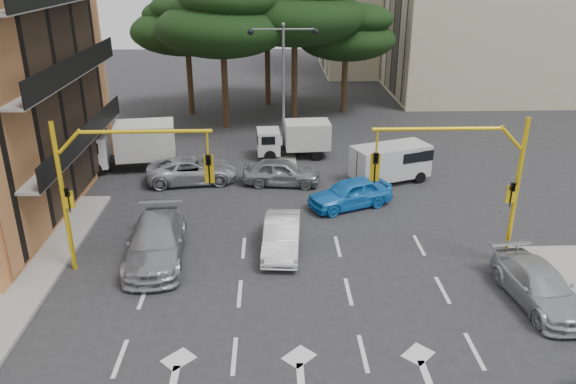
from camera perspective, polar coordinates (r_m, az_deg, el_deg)
name	(u,v)px	position (r m, az deg, el deg)	size (l,w,h in m)	color
ground	(294,293)	(20.93, 0.64, -10.18)	(120.00, 120.00, 0.00)	#28282B
median_strip	(284,152)	(35.42, -0.45, 4.11)	(1.40, 6.00, 0.15)	gray
pine_left_near	(223,18)	(39.82, -6.64, 17.14)	(9.15, 9.15, 10.23)	#382616
pine_center	(296,5)	(41.67, 0.77, 18.47)	(9.98, 9.98, 11.16)	#382616
pine_left_far	(187,23)	(44.18, -10.24, 16.57)	(8.32, 8.32, 9.30)	#382616
pine_right	(347,32)	(44.21, 6.03, 15.89)	(7.49, 7.49, 8.37)	#382616
pine_back	(267,9)	(46.67, -2.10, 18.06)	(9.15, 9.15, 10.23)	#382616
signal_mast_right	(473,172)	(22.27, 18.24, 1.89)	(5.79, 0.37, 6.00)	yellow
signal_mast_left	(109,177)	(21.78, -17.74, 1.50)	(5.79, 0.37, 6.00)	yellow
street_lamp_center	(283,66)	(34.09, -0.47, 12.67)	(4.16, 0.36, 7.77)	slate
car_white_hatch	(282,236)	(23.40, -0.64, -4.45)	(1.45, 4.15, 1.37)	silver
car_blue_compact	(350,193)	(27.62, 6.33, -0.11)	(1.70, 4.22, 1.44)	blue
car_silver_wagon	(156,242)	(23.28, -13.27, -4.97)	(2.22, 5.46, 1.58)	#999BA1
car_silver_cross_a	(193,170)	(30.97, -9.67, 2.19)	(2.26, 4.90, 1.36)	#AFB1B7
car_silver_cross_b	(281,172)	(30.20, -0.67, 2.04)	(1.68, 4.18, 1.42)	gray
car_silver_parked	(539,286)	(21.93, 24.17, -8.71)	(1.87, 4.60, 1.34)	#A5A8AD
van_white	(390,163)	(31.05, 10.35, 2.90)	(1.88, 4.15, 2.08)	silver
box_truck_a	(128,147)	(33.57, -15.94, 4.45)	(2.30, 5.48, 2.70)	white
box_truck_b	(294,140)	(34.41, 0.61, 5.35)	(1.89, 4.49, 2.21)	silver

